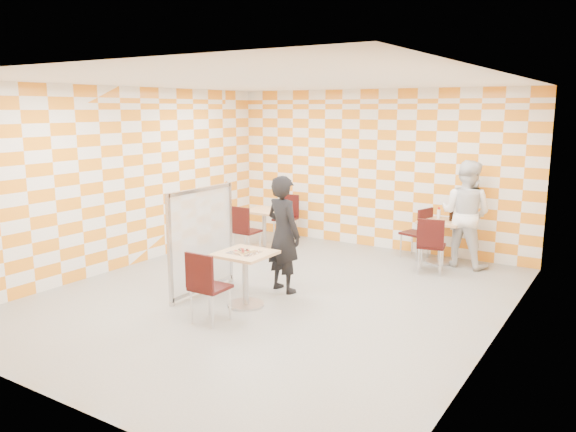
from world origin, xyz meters
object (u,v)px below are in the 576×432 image
object	(u,v)px
chair_empty_far	(287,214)
soda_bottle	(451,215)
chair_second_side	(420,229)
man_white	(466,214)
chair_main_front	(205,282)
man_dark	(283,234)
chair_second_front	(431,241)
partition	(202,240)
main_table	(245,270)
empty_table	(264,222)
chair_empty_near	(244,227)
sport_bottle	(439,214)
second_table	(441,234)

from	to	relation	value
chair_empty_far	soda_bottle	distance (m)	3.33
chair_second_side	man_white	size ratio (longest dim) A/B	0.51
chair_main_front	man_dark	xyz separation A→B (m)	(0.10, 1.62, 0.31)
chair_second_front	partition	size ratio (longest dim) A/B	0.60
main_table	empty_table	bearing A→B (deg)	120.19
man_dark	man_white	xyz separation A→B (m)	(1.87, 2.76, 0.05)
empty_table	chair_second_side	distance (m)	2.90
chair_empty_near	soda_bottle	distance (m)	3.64
chair_second_front	chair_second_side	bearing A→B (deg)	120.23
sport_bottle	soda_bottle	xyz separation A→B (m)	(0.25, -0.09, 0.01)
partition	man_dark	bearing A→B (deg)	37.47
empty_table	chair_second_front	size ratio (longest dim) A/B	0.81
main_table	chair_second_front	size ratio (longest dim) A/B	0.81
man_dark	man_white	size ratio (longest dim) A/B	0.95
chair_empty_near	partition	size ratio (longest dim) A/B	0.60
empty_table	man_white	size ratio (longest dim) A/B	0.42
empty_table	chair_main_front	xyz separation A→B (m)	(1.60, -3.58, 0.04)
partition	man_white	xyz separation A→B (m)	(2.80, 3.48, 0.11)
main_table	chair_second_front	world-z (taller)	chair_second_front
chair_main_front	man_dark	size ratio (longest dim) A/B	0.54
empty_table	sport_bottle	world-z (taller)	sport_bottle
main_table	sport_bottle	bearing A→B (deg)	68.48
chair_empty_near	partition	bearing A→B (deg)	-69.67
chair_second_side	sport_bottle	bearing A→B (deg)	18.07
chair_empty_far	man_dark	bearing A→B (deg)	-58.54
man_white	chair_empty_far	bearing A→B (deg)	7.65
chair_empty_far	partition	xyz separation A→B (m)	(0.76, -3.48, 0.25)
main_table	empty_table	xyz separation A→B (m)	(-1.62, 2.78, 0.00)
chair_empty_near	sport_bottle	distance (m)	3.46
empty_table	man_white	world-z (taller)	man_white
sport_bottle	chair_main_front	bearing A→B (deg)	-108.15
empty_table	chair_empty_far	world-z (taller)	chair_empty_far
second_table	empty_table	size ratio (longest dim) A/B	1.00
man_dark	partition	bearing A→B (deg)	53.59
chair_second_side	chair_main_front	bearing A→B (deg)	-104.97
chair_main_front	chair_empty_near	distance (m)	3.26
chair_empty_near	man_dark	size ratio (longest dim) A/B	0.54
sport_bottle	partition	bearing A→B (deg)	-122.65
man_white	sport_bottle	bearing A→B (deg)	-6.12
main_table	sport_bottle	distance (m)	3.99
man_dark	sport_bottle	xyz separation A→B (m)	(1.37, 2.88, -0.02)
man_white	chair_empty_near	bearing A→B (deg)	31.08
chair_empty_near	sport_bottle	xyz separation A→B (m)	(3.03, 1.64, 0.29)
chair_empty_near	man_white	xyz separation A→B (m)	(3.52, 1.52, 0.36)
empty_table	chair_main_front	bearing A→B (deg)	-65.89
chair_second_side	partition	xyz separation A→B (m)	(-2.01, -3.50, 0.25)
man_white	sport_bottle	distance (m)	0.51
man_dark	man_white	distance (m)	3.33
chair_empty_near	man_dark	bearing A→B (deg)	-36.92
main_table	soda_bottle	size ratio (longest dim) A/B	3.26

